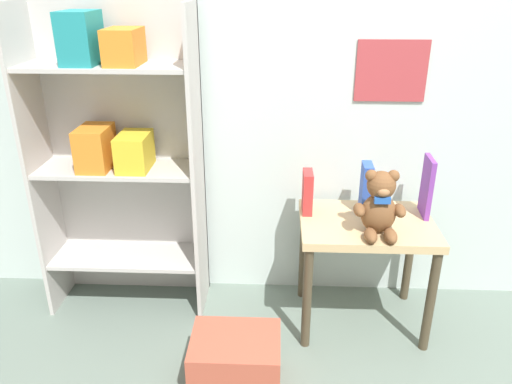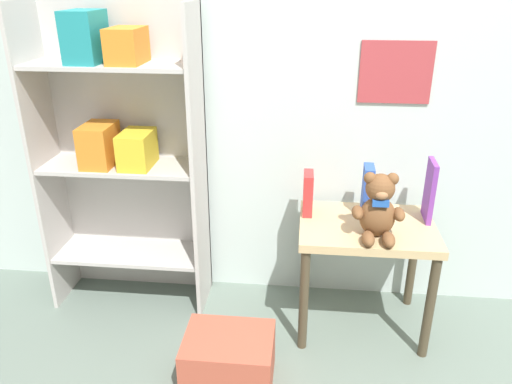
# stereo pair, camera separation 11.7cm
# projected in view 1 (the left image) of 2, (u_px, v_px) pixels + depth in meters

# --- Properties ---
(wall_back) EXTENTS (4.80, 0.07, 2.50)m
(wall_back) POSITION_uv_depth(u_px,v_px,m) (328.00, 38.00, 2.15)
(wall_back) COLOR silver
(wall_back) RESTS_ON ground_plane
(bookshelf_side) EXTENTS (0.73, 0.29, 1.41)m
(bookshelf_side) POSITION_uv_depth(u_px,v_px,m) (118.00, 145.00, 2.22)
(bookshelf_side) COLOR #BCB7B2
(bookshelf_side) RESTS_ON ground_plane
(display_table) EXTENTS (0.58, 0.43, 0.52)m
(display_table) POSITION_uv_depth(u_px,v_px,m) (365.00, 238.00, 2.19)
(display_table) COLOR tan
(display_table) RESTS_ON ground_plane
(teddy_bear) EXTENTS (0.21, 0.19, 0.27)m
(teddy_bear) POSITION_uv_depth(u_px,v_px,m) (380.00, 205.00, 2.01)
(teddy_bear) COLOR brown
(teddy_bear) RESTS_ON display_table
(book_standing_red) EXTENTS (0.04, 0.12, 0.19)m
(book_standing_red) POSITION_uv_depth(u_px,v_px,m) (307.00, 192.00, 2.21)
(book_standing_red) COLOR red
(book_standing_red) RESTS_ON display_table
(book_standing_blue) EXTENTS (0.05, 0.11, 0.23)m
(book_standing_blue) POSITION_uv_depth(u_px,v_px,m) (366.00, 188.00, 2.20)
(book_standing_blue) COLOR #2D51B7
(book_standing_blue) RESTS_ON display_table
(book_standing_purple) EXTENTS (0.03, 0.14, 0.27)m
(book_standing_purple) POSITION_uv_depth(u_px,v_px,m) (427.00, 187.00, 2.17)
(book_standing_purple) COLOR purple
(book_standing_purple) RESTS_ON display_table
(storage_bin) EXTENTS (0.35, 0.27, 0.22)m
(storage_bin) POSITION_uv_depth(u_px,v_px,m) (236.00, 361.00, 1.96)
(storage_bin) COLOR #AD4C38
(storage_bin) RESTS_ON ground_plane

